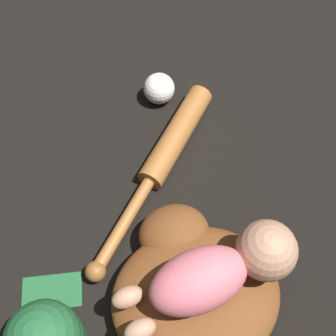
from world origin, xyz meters
The scene contains 5 objects.
ground_plane centered at (0.00, 0.00, 0.00)m, with size 6.00×6.00×0.00m, color black.
baseball_glove centered at (0.01, 0.03, 0.04)m, with size 0.34×0.35×0.09m.
baby_figure centered at (0.06, 0.02, 0.14)m, with size 0.33×0.16×0.11m.
baseball_bat centered at (0.02, 0.34, 0.03)m, with size 0.34×0.44×0.06m.
baseball centered at (0.03, 0.52, 0.04)m, with size 0.08×0.08×0.08m.
Camera 1 is at (-0.08, -0.22, 0.90)m, focal length 50.00 mm.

